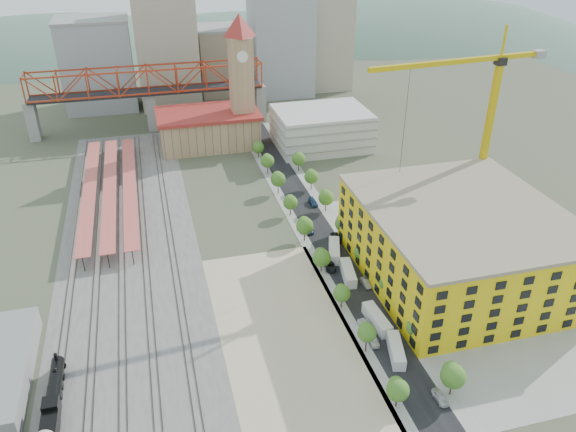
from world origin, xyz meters
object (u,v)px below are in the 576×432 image
object	(u,v)px
site_trailer_c	(348,273)
tower_crane	(481,108)
site_trailer_b	(377,319)
site_trailer_d	(334,251)
clock_tower	(241,69)
construction_building	(459,243)
car_0	(373,340)
site_trailer_a	(396,350)
locomotive	(54,397)

from	to	relation	value
site_trailer_c	tower_crane	bearing A→B (deg)	33.75
site_trailer_b	site_trailer_d	world-z (taller)	site_trailer_d
clock_tower	tower_crane	distance (m)	90.70
construction_building	site_trailer_c	xyz separation A→B (m)	(-26.00, 5.61, -8.04)
clock_tower	car_0	bearing A→B (deg)	-87.57
site_trailer_d	car_0	distance (m)	34.29
clock_tower	site_trailer_a	bearing A→B (deg)	-86.27
car_0	locomotive	bearing A→B (deg)	-173.75
construction_building	site_trailer_b	world-z (taller)	construction_building
tower_crane	site_trailer_d	world-z (taller)	tower_crane
tower_crane	car_0	distance (m)	70.86
site_trailer_a	site_trailer_d	xyz separation A→B (m)	(0.00, 38.77, 0.10)
construction_building	tower_crane	distance (m)	38.63
clock_tower	site_trailer_c	xyz separation A→B (m)	(8.00, -94.38, -27.33)
clock_tower	site_trailer_b	world-z (taller)	clock_tower
site_trailer_c	car_0	xyz separation A→B (m)	(-3.00, -23.65, -0.57)
clock_tower	construction_building	distance (m)	107.36
construction_building	site_trailer_d	distance (m)	31.62
locomotive	tower_crane	size ratio (longest dim) A/B	0.39
car_0	clock_tower	bearing A→B (deg)	98.15
site_trailer_d	tower_crane	bearing A→B (deg)	29.58
site_trailer_a	site_trailer_b	xyz separation A→B (m)	(0.00, 9.98, 0.07)
locomotive	site_trailer_d	xyz separation A→B (m)	(66.00, 34.74, -0.60)
construction_building	site_trailer_b	size ratio (longest dim) A/B	5.05
construction_building	clock_tower	bearing A→B (deg)	108.78
site_trailer_c	car_0	size ratio (longest dim) A/B	2.13
tower_crane	site_trailer_b	distance (m)	65.47
site_trailer_b	site_trailer_a	bearing A→B (deg)	-93.99
tower_crane	site_trailer_c	bearing A→B (deg)	-155.63
construction_building	site_trailer_d	xyz separation A→B (m)	(-26.00, 16.11, -8.01)
tower_crane	site_trailer_c	size ratio (longest dim) A/B	5.47
clock_tower	site_trailer_d	size ratio (longest dim) A/B	5.07
tower_crane	site_trailer_d	distance (m)	54.28
car_0	site_trailer_d	bearing A→B (deg)	90.70
construction_building	locomotive	size ratio (longest dim) A/B	2.36
locomotive	car_0	xyz separation A→B (m)	(63.00, 0.59, -1.20)
tower_crane	site_trailer_b	world-z (taller)	tower_crane
tower_crane	car_0	size ratio (longest dim) A/B	11.62
locomotive	site_trailer_a	distance (m)	66.13
clock_tower	car_0	xyz separation A→B (m)	(5.00, -118.03, -27.90)
tower_crane	site_trailer_a	bearing A→B (deg)	-131.89
clock_tower	construction_building	xyz separation A→B (m)	(34.00, -99.99, -19.29)
site_trailer_b	tower_crane	bearing A→B (deg)	37.40
site_trailer_a	site_trailer_d	distance (m)	38.77
clock_tower	site_trailer_b	xyz separation A→B (m)	(8.00, -112.68, -27.33)
construction_building	site_trailer_b	xyz separation A→B (m)	(-26.00, -12.68, -8.04)
site_trailer_d	car_0	xyz separation A→B (m)	(-3.00, -34.15, -0.60)
locomotive	site_trailer_c	world-z (taller)	locomotive
site_trailer_b	site_trailer_d	distance (m)	28.80
site_trailer_d	car_0	size ratio (longest dim) A/B	2.18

